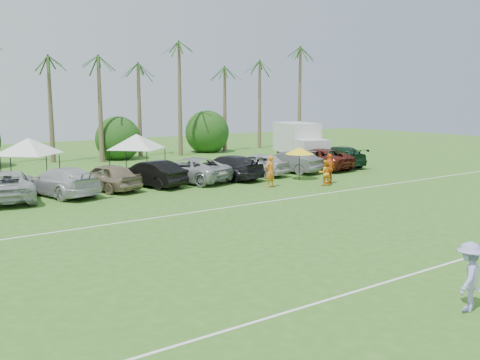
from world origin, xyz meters
TOP-DOWN VIEW (x-y plane):
  - ground at (0.00, 0.00)m, footprint 120.00×120.00m
  - field_lines at (0.00, 8.00)m, footprint 80.00×12.10m
  - palm_tree_5 at (0.00, 38.00)m, footprint 2.40×2.40m
  - palm_tree_6 at (4.00, 38.00)m, footprint 2.40×2.40m
  - palm_tree_7 at (8.00, 38.00)m, footprint 2.40×2.40m
  - palm_tree_8 at (13.00, 38.00)m, footprint 2.40×2.40m
  - palm_tree_9 at (18.00, 38.00)m, footprint 2.40×2.40m
  - palm_tree_10 at (23.00, 38.00)m, footprint 2.40×2.40m
  - palm_tree_11 at (27.00, 38.00)m, footprint 2.40×2.40m
  - bush_tree_2 at (6.00, 39.00)m, footprint 4.00×4.00m
  - bush_tree_3 at (16.00, 39.00)m, footprint 4.00×4.00m
  - sideline_player_a at (7.67, 17.61)m, footprint 0.79×0.58m
  - sideline_player_b at (10.88, 16.09)m, footprint 0.98×0.89m
  - sideline_player_c at (11.68, 16.47)m, footprint 1.24×0.74m
  - box_truck at (17.79, 26.13)m, footprint 4.29×6.96m
  - canopy_tent_left at (-4.40, 26.63)m, footprint 4.39×4.39m
  - canopy_tent_right at (2.60, 26.03)m, footprint 4.40×4.40m
  - market_umbrella at (11.15, 18.80)m, footprint 1.98×1.98m
  - frisbee_player at (-0.26, -0.63)m, footprint 1.36×1.07m
  - parked_car_2 at (-6.63, 22.44)m, footprint 3.86×6.31m
  - parked_car_3 at (-3.83, 22.23)m, footprint 3.58×6.02m
  - parked_car_4 at (-1.03, 22.41)m, footprint 3.19×5.15m
  - parked_car_5 at (1.78, 22.22)m, footprint 3.08×5.25m
  - parked_car_6 at (4.58, 22.32)m, footprint 4.46×6.44m
  - parked_car_7 at (7.39, 21.98)m, footprint 3.39×5.98m
  - parked_car_8 at (10.19, 22.17)m, footprint 2.95×5.11m
  - parked_car_9 at (13.00, 21.96)m, footprint 2.77×5.22m
  - parked_car_10 at (15.80, 21.99)m, footprint 3.41×6.17m
  - parked_car_11 at (18.60, 22.42)m, footprint 3.46×5.99m

SIDE VIEW (x-z plane):
  - ground at x=0.00m, z-range 0.00..0.00m
  - field_lines at x=0.00m, z-range 0.00..0.01m
  - parked_car_2 at x=-6.63m, z-range 0.00..1.63m
  - parked_car_3 at x=-3.83m, z-range 0.00..1.63m
  - parked_car_4 at x=-1.03m, z-range 0.00..1.63m
  - parked_car_5 at x=1.78m, z-range 0.00..1.63m
  - parked_car_6 at x=4.58m, z-range 0.00..1.63m
  - parked_car_7 at x=7.39m, z-range 0.00..1.63m
  - parked_car_8 at x=10.19m, z-range 0.00..1.63m
  - parked_car_9 at x=13.00m, z-range 0.00..1.63m
  - parked_car_10 at x=15.80m, z-range 0.00..1.63m
  - parked_car_11 at x=18.60m, z-range 0.00..1.63m
  - sideline_player_b at x=10.88m, z-range 0.00..1.64m
  - frisbee_player at x=-0.26m, z-range 0.00..1.84m
  - sideline_player_c at x=11.68m, z-range 0.00..1.97m
  - sideline_player_a at x=7.67m, z-range 0.00..1.99m
  - bush_tree_2 at x=6.00m, z-range -0.20..3.80m
  - bush_tree_3 at x=16.00m, z-range -0.20..3.80m
  - box_truck at x=17.79m, z-range 0.12..3.48m
  - market_umbrella at x=11.15m, z-range 0.88..3.09m
  - canopy_tent_left at x=-4.40m, z-range 1.27..4.83m
  - canopy_tent_right at x=2.60m, z-range 1.27..4.83m
  - palm_tree_8 at x=13.00m, z-range 3.03..11.93m
  - palm_tree_5 at x=0.00m, z-range 3.40..13.30m
  - palm_tree_9 at x=18.00m, z-range 3.40..13.30m
  - palm_tree_6 at x=4.00m, z-range 3.76..14.66m
  - palm_tree_10 at x=23.00m, z-range 3.76..14.66m
  - palm_tree_7 at x=8.00m, z-range 4.11..16.01m
  - palm_tree_11 at x=27.00m, z-range 4.11..16.01m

